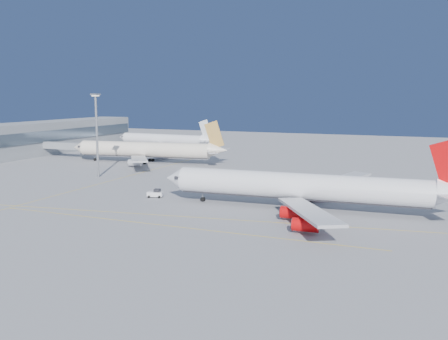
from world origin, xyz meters
TOP-DOWN VIEW (x-y plane):
  - ground at (0.00, 0.00)m, footprint 500.00×500.00m
  - terminal at (-114.93, 85.00)m, footprint 18.40×110.00m
  - jet_bridge at (-93.11, 72.00)m, footprint 23.60×3.60m
  - taxiway_lines at (-14.71, 6.34)m, footprint 118.86×140.00m
  - airliner_virgin at (27.92, 12.21)m, footprint 74.21×66.63m
  - airliner_etihad at (-51.45, 70.78)m, footprint 67.89×62.23m
  - airliner_third at (-72.46, 122.30)m, footprint 58.26×53.61m
  - pushback_tug at (-13.07, 10.94)m, footprint 4.53×3.42m
  - light_mast at (-48.39, 33.35)m, footprint 2.42×2.42m

SIDE VIEW (x-z plane):
  - ground at x=0.00m, z-range 0.00..0.00m
  - taxiway_lines at x=-14.71m, z-range 0.00..0.02m
  - pushback_tug at x=-13.07m, z-range -0.08..2.24m
  - airliner_third at x=-72.46m, z-range -3.08..12.54m
  - jet_bridge at x=-93.11m, z-range 1.72..8.62m
  - airliner_etihad at x=-51.45m, z-range -3.47..14.26m
  - airliner_virgin at x=27.92m, z-range -3.63..14.68m
  - terminal at x=-114.93m, z-range 0.01..15.01m
  - light_mast at x=-48.39m, z-range 2.53..30.56m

